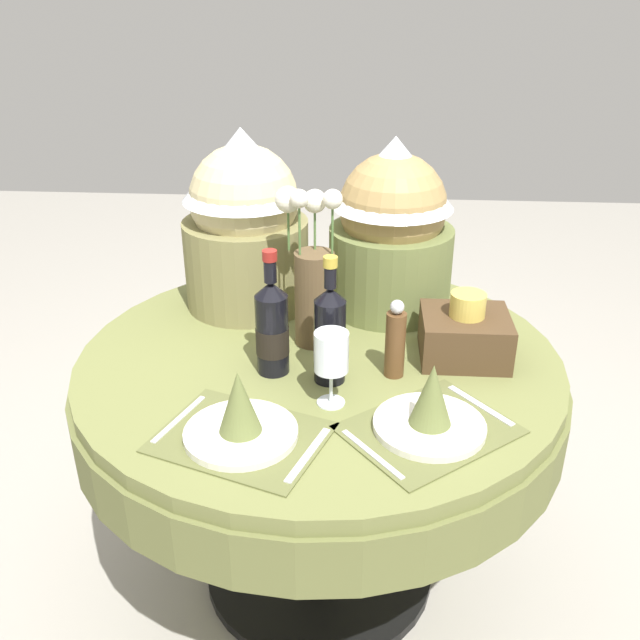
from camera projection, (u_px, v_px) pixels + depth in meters
name	position (u px, v px, depth m)	size (l,w,h in m)	color
ground	(319.00, 570.00, 2.11)	(8.00, 8.00, 0.00)	#9E998E
dining_table	(319.00, 396.00, 1.84)	(1.26, 1.26, 0.76)	olive
place_setting_left	(240.00, 419.00, 1.43)	(0.41, 0.36, 0.16)	brown
place_setting_right	(430.00, 412.00, 1.46)	(0.43, 0.42, 0.16)	brown
flower_vase	(312.00, 279.00, 1.76)	(0.17, 0.11, 0.42)	brown
wine_bottle_left	(272.00, 327.00, 1.65)	(0.08, 0.08, 0.31)	black
wine_bottle_centre	(330.00, 335.00, 1.61)	(0.08, 0.08, 0.31)	black
wine_glass_right	(331.00, 354.00, 1.51)	(0.08, 0.08, 0.18)	silver
pepper_mill	(395.00, 341.00, 1.64)	(0.05, 0.05, 0.20)	brown
gift_tub_back_left	(245.00, 215.00, 1.94)	(0.36, 0.36, 0.51)	olive
gift_tub_back_right	(392.00, 222.00, 1.92)	(0.35, 0.35, 0.49)	olive
woven_basket_side_right	(465.00, 334.00, 1.73)	(0.22, 0.20, 0.18)	#47331E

